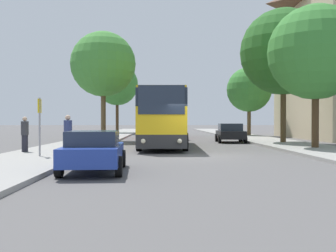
{
  "coord_description": "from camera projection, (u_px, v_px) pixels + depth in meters",
  "views": [
    {
      "loc": [
        -1.61,
        -18.41,
        1.64
      ],
      "look_at": [
        -1.01,
        12.53,
        1.27
      ],
      "focal_mm": 42.0,
      "sensor_mm": 36.0,
      "label": 1
    }
  ],
  "objects": [
    {
      "name": "ground_plane",
      "position": [
        195.0,
        156.0,
        18.45
      ],
      "size": [
        300.0,
        300.0,
        0.0
      ],
      "primitive_type": "plane",
      "color": "#565454",
      "rests_on": "ground"
    },
    {
      "name": "sidewalk_left",
      "position": [
        45.0,
        155.0,
        18.32
      ],
      "size": [
        4.0,
        120.0,
        0.15
      ],
      "primitive_type": "cube",
      "color": "gray",
      "rests_on": "ground_plane"
    },
    {
      "name": "bus_front",
      "position": [
        163.0,
        118.0,
        25.13
      ],
      "size": [
        3.04,
        11.62,
        3.46
      ],
      "rotation": [
        0.0,
        0.0,
        -0.02
      ],
      "color": "#2D2D2D",
      "rests_on": "ground_plane"
    },
    {
      "name": "bus_middle",
      "position": [
        163.0,
        119.0,
        39.4
      ],
      "size": [
        2.92,
        10.34,
        3.54
      ],
      "rotation": [
        0.0,
        0.0,
        0.02
      ],
      "color": "gray",
      "rests_on": "ground_plane"
    },
    {
      "name": "parked_car_left_curb",
      "position": [
        94.0,
        150.0,
        12.64
      ],
      "size": [
        2.08,
        4.06,
        1.33
      ],
      "rotation": [
        0.0,
        0.0,
        0.05
      ],
      "color": "#233D9E",
      "rests_on": "ground_plane"
    },
    {
      "name": "parked_car_right_near",
      "position": [
        230.0,
        133.0,
        30.43
      ],
      "size": [
        2.26,
        4.07,
        1.47
      ],
      "rotation": [
        0.0,
        0.0,
        3.09
      ],
      "color": "black",
      "rests_on": "ground_plane"
    },
    {
      "name": "bus_stop_sign",
      "position": [
        40.0,
        120.0,
        16.78
      ],
      "size": [
        0.08,
        0.45,
        2.5
      ],
      "color": "gray",
      "rests_on": "sidewalk_left"
    },
    {
      "name": "pedestrian_waiting_near",
      "position": [
        68.0,
        135.0,
        17.26
      ],
      "size": [
        0.36,
        0.36,
        1.77
      ],
      "rotation": [
        0.0,
        0.0,
        4.93
      ],
      "color": "#23232D",
      "rests_on": "sidewalk_left"
    },
    {
      "name": "pedestrian_waiting_far",
      "position": [
        25.0,
        134.0,
        19.17
      ],
      "size": [
        0.36,
        0.36,
        1.71
      ],
      "rotation": [
        0.0,
        0.0,
        0.24
      ],
      "color": "#23232D",
      "rests_on": "sidewalk_left"
    },
    {
      "name": "tree_left_near",
      "position": [
        103.0,
        64.0,
        32.22
      ],
      "size": [
        5.33,
        5.33,
        8.86
      ],
      "color": "brown",
      "rests_on": "sidewalk_left"
    },
    {
      "name": "tree_left_far",
      "position": [
        117.0,
        85.0,
        52.2
      ],
      "size": [
        5.56,
        5.56,
        9.18
      ],
      "color": "#47331E",
      "rests_on": "sidewalk_left"
    },
    {
      "name": "tree_right_near",
      "position": [
        249.0,
        90.0,
        42.67
      ],
      "size": [
        4.86,
        4.86,
        7.38
      ],
      "color": "brown",
      "rests_on": "sidewalk_right"
    },
    {
      "name": "tree_right_mid",
      "position": [
        283.0,
        52.0,
        28.24
      ],
      "size": [
        6.19,
        6.19,
        9.59
      ],
      "color": "#513D23",
      "rests_on": "sidewalk_right"
    },
    {
      "name": "tree_right_far",
      "position": [
        316.0,
        52.0,
        22.35
      ],
      "size": [
        5.39,
        5.39,
        8.12
      ],
      "color": "#47331E",
      "rests_on": "sidewalk_right"
    }
  ]
}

